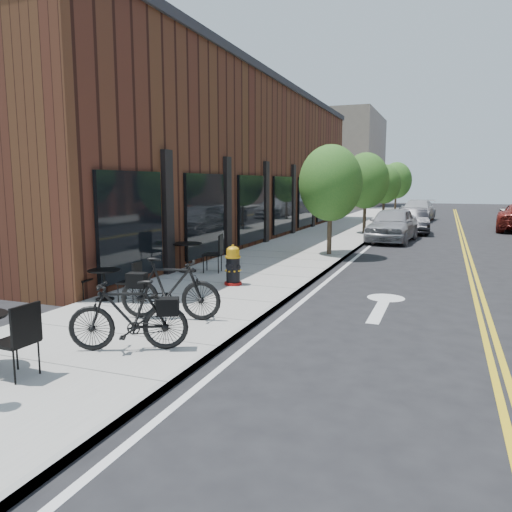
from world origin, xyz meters
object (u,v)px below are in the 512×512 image
at_px(bicycle_left, 128,315).
at_px(bistro_set_c, 187,253).
at_px(bistro_set_b, 104,280).
at_px(parked_car_b, 413,221).
at_px(fire_hydrant, 233,266).
at_px(parked_car_c, 417,210).
at_px(parked_car_a, 392,224).
at_px(bicycle_right, 170,289).

distance_m(bicycle_left, bistro_set_c, 6.73).
xyz_separation_m(bistro_set_b, parked_car_b, (5.20, 18.54, 0.10)).
bearing_deg(bistro_set_c, parked_car_b, 57.38).
bearing_deg(bicycle_left, parked_car_b, 148.50).
relative_size(fire_hydrant, parked_car_c, 0.20).
xyz_separation_m(fire_hydrant, bistro_set_c, (-1.95, 1.24, 0.06)).
distance_m(parked_car_a, parked_car_c, 13.20).
bearing_deg(bistro_set_b, fire_hydrant, 44.61).
distance_m(bicycle_right, parked_car_a, 15.37).
distance_m(bicycle_right, parked_car_b, 19.63).
height_order(bistro_set_b, parked_car_c, parked_car_c).
xyz_separation_m(bicycle_right, parked_car_c, (2.84, 28.37, 0.03)).
distance_m(bicycle_left, parked_car_c, 30.20).
height_order(bicycle_right, parked_car_a, parked_car_a).
bearing_deg(bicycle_right, bistro_set_b, 55.94).
bearing_deg(bicycle_left, bistro_set_b, -160.77).
bearing_deg(parked_car_a, parked_car_c, 93.23).
relative_size(bistro_set_b, parked_car_b, 0.41).
height_order(bicycle_right, parked_car_c, parked_car_c).
bearing_deg(bicycle_left, bistro_set_c, 177.11).
height_order(fire_hydrant, parked_car_a, parked_car_a).
bearing_deg(bistro_set_c, bistro_set_b, -103.31).
height_order(parked_car_b, parked_car_c, parked_car_c).
xyz_separation_m(bicycle_left, bistro_set_b, (-2.43, 2.58, -0.11)).
distance_m(fire_hydrant, bicycle_left, 5.06).
bearing_deg(fire_hydrant, parked_car_c, 93.37).
bearing_deg(bistro_set_c, bicycle_right, -78.33).
distance_m(bistro_set_b, parked_car_a, 15.04).
height_order(bistro_set_c, parked_car_c, parked_car_c).
xyz_separation_m(bicycle_left, bistro_set_c, (-2.43, 6.28, -0.00)).
bearing_deg(bistro_set_c, fire_hydrant, -45.88).
xyz_separation_m(fire_hydrant, parked_car_b, (3.25, 16.08, 0.06)).
height_order(fire_hydrant, bistro_set_c, bistro_set_c).
relative_size(fire_hydrant, bistro_set_c, 0.50).
bearing_deg(parked_car_a, parked_car_b, 86.56).
relative_size(bicycle_left, parked_car_a, 0.39).
bearing_deg(parked_car_b, parked_car_a, -106.06).
bearing_deg(parked_car_c, bicycle_left, -89.52).
relative_size(bicycle_left, bistro_set_b, 1.11).
xyz_separation_m(parked_car_a, parked_car_c, (0.37, 13.20, -0.04)).
distance_m(bicycle_left, bicycle_right, 1.76).
relative_size(bistro_set_b, parked_car_c, 0.32).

